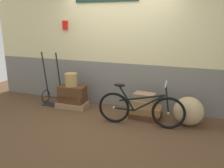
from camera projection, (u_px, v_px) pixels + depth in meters
ground at (107, 119)px, 4.71m from camera, size 8.51×5.20×0.06m
station_building at (121, 42)px, 5.08m from camera, size 6.51×0.74×2.91m
suitcase_0 at (72, 105)px, 5.26m from camera, size 0.71×0.44×0.12m
suitcase_1 at (72, 98)px, 5.24m from camera, size 0.60×0.36×0.17m
suitcase_2 at (72, 91)px, 5.15m from camera, size 0.62×0.39×0.21m
suitcase_3 at (145, 115)px, 4.68m from camera, size 0.63×0.45×0.12m
suitcase_4 at (146, 109)px, 4.65m from camera, size 0.62×0.42×0.13m
suitcase_5 at (143, 103)px, 4.62m from camera, size 0.45×0.30×0.12m
suitcase_6 at (144, 97)px, 4.61m from camera, size 0.43×0.29×0.14m
wicker_basket at (71, 80)px, 5.10m from camera, size 0.27×0.27×0.29m
luggage_trolley at (53, 93)px, 5.43m from camera, size 0.46×0.38×1.23m
burlap_sack at (189, 111)px, 4.31m from camera, size 0.55×0.47×0.54m
bicycle at (140, 109)px, 4.27m from camera, size 1.61×0.46×0.85m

